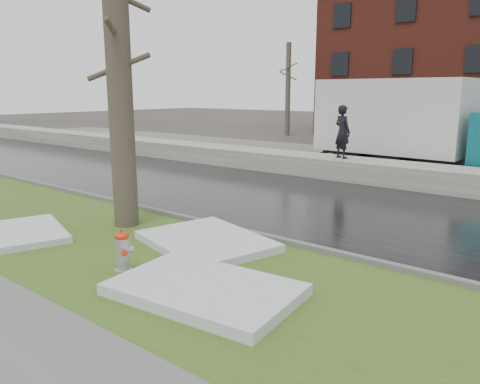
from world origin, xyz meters
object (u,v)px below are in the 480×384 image
Objects in this scene: box_truck at (422,124)px; fire_hydrant at (123,250)px; tree at (119,70)px; worker at (342,132)px.

fire_hydrant is at bearing -90.21° from box_truck.
tree is 0.65× the size of box_truck.
worker is at bearing 83.14° from tree.
tree is 12.03m from box_truck.
box_truck is at bearing -104.10° from worker.
fire_hydrant is 13.54m from box_truck.
tree is at bearing -102.10° from box_truck.
worker is at bearing 120.95° from fire_hydrant.
fire_hydrant is 0.40× the size of worker.
box_truck is 3.33m from worker.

